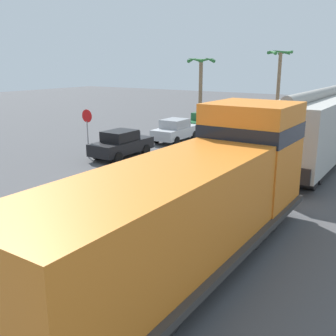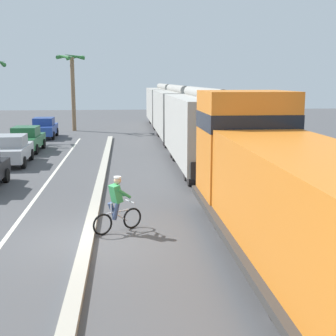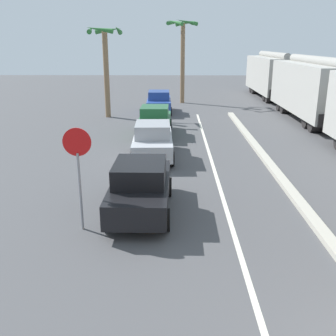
% 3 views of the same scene
% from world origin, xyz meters
% --- Properties ---
extents(median_curb, '(0.36, 36.00, 0.16)m').
position_xyz_m(median_curb, '(0.00, 6.00, 0.08)').
color(median_curb, '#B2AD9E').
rests_on(median_curb, ground).
extents(lane_stripe, '(0.14, 36.00, 0.01)m').
position_xyz_m(lane_stripe, '(-2.40, 6.00, 0.00)').
color(lane_stripe, silver).
rests_on(lane_stripe, ground).
extents(hopper_car_middle, '(2.90, 10.60, 4.18)m').
position_xyz_m(hopper_car_middle, '(5.04, 22.00, 2.08)').
color(hopper_car_middle, '#AAA8A0').
rests_on(hopper_car_middle, ground).
extents(hopper_car_trailing, '(2.90, 10.60, 4.18)m').
position_xyz_m(hopper_car_trailing, '(5.04, 33.60, 2.08)').
color(hopper_car_trailing, '#A6A49C').
rests_on(hopper_car_trailing, ground).
extents(parked_car_black, '(1.86, 4.21, 1.62)m').
position_xyz_m(parked_car_black, '(-5.06, 6.77, 0.82)').
color(parked_car_black, black).
rests_on(parked_car_black, ground).
extents(parked_car_silver, '(1.95, 4.26, 1.62)m').
position_xyz_m(parked_car_silver, '(-5.01, 12.69, 0.82)').
color(parked_car_silver, '#B7BABF').
rests_on(parked_car_silver, ground).
extents(parked_car_green, '(1.85, 4.21, 1.62)m').
position_xyz_m(parked_car_green, '(-5.15, 17.44, 0.82)').
color(parked_car_green, '#286B3D').
rests_on(parked_car_green, ground).
extents(parked_car_blue, '(1.93, 4.25, 1.62)m').
position_xyz_m(parked_car_blue, '(-5.21, 24.68, 0.82)').
color(parked_car_blue, '#28479E').
rests_on(parked_car_blue, ground).
extents(stop_sign, '(0.76, 0.08, 2.88)m').
position_xyz_m(stop_sign, '(-6.60, 5.55, 2.02)').
color(stop_sign, gray).
rests_on(stop_sign, ground).
extents(palm_tree_near, '(2.22, 2.38, 6.11)m').
position_xyz_m(palm_tree_near, '(-8.72, 22.91, 4.33)').
color(palm_tree_near, '#846647').
rests_on(palm_tree_near, ground).
extents(palm_tree_far, '(2.62, 2.73, 6.89)m').
position_xyz_m(palm_tree_far, '(-3.40, 29.88, 4.98)').
color(palm_tree_far, '#846647').
rests_on(palm_tree_far, ground).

